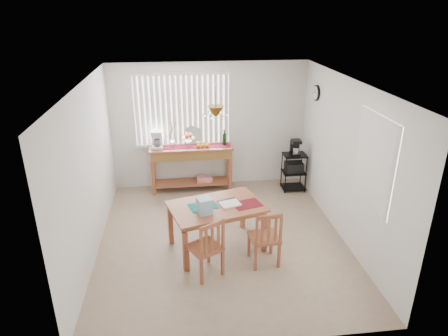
{
  "coord_description": "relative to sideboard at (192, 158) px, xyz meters",
  "views": [
    {
      "loc": [
        -0.64,
        -5.67,
        3.65
      ],
      "look_at": [
        0.1,
        0.55,
        1.05
      ],
      "focal_mm": 32.0,
      "sensor_mm": 36.0,
      "label": 1
    }
  ],
  "objects": [
    {
      "name": "chair_right",
      "position": [
        0.95,
        -2.74,
        -0.26
      ],
      "size": [
        0.46,
        0.46,
        0.91
      ],
      "color": "#A15636",
      "rests_on": "ground"
    },
    {
      "name": "dining_table",
      "position": [
        0.28,
        -2.22,
        -0.04
      ],
      "size": [
        1.61,
        1.26,
        0.76
      ],
      "color": "#A15636",
      "rests_on": "ground"
    },
    {
      "name": "sideboard",
      "position": [
        0.0,
        0.0,
        0.0
      ],
      "size": [
        1.68,
        0.47,
        0.95
      ],
      "color": "#A15636",
      "rests_on": "ground"
    },
    {
      "name": "sideboard_items",
      "position": [
        -0.29,
        0.02,
        0.38
      ],
      "size": [
        1.6,
        0.4,
        0.72
      ],
      "color": "maroon",
      "rests_on": "sideboard"
    },
    {
      "name": "cart_items",
      "position": [
        2.09,
        -0.26,
        0.22
      ],
      "size": [
        0.19,
        0.22,
        0.32
      ],
      "color": "black",
      "rests_on": "wire_cart"
    },
    {
      "name": "wire_cart",
      "position": [
        2.09,
        -0.26,
        -0.24
      ],
      "size": [
        0.46,
        0.37,
        0.79
      ],
      "color": "black",
      "rests_on": "ground"
    },
    {
      "name": "chair_left",
      "position": [
        0.07,
        -2.9,
        -0.26
      ],
      "size": [
        0.58,
        0.58,
        0.92
      ],
      "color": "#A15636",
      "rests_on": "ground"
    },
    {
      "name": "ground",
      "position": [
        0.39,
        -1.99,
        -0.72
      ],
      "size": [
        4.0,
        4.5,
        0.01
      ],
      "primitive_type": "cube",
      "color": "tan"
    },
    {
      "name": "table_items",
      "position": [
        0.18,
        -2.38,
        0.14
      ],
      "size": [
        1.18,
        0.54,
        0.24
      ],
      "color": "#167C7C",
      "rests_on": "dining_table"
    },
    {
      "name": "room_shell",
      "position": [
        0.4,
        -1.98,
        0.98
      ],
      "size": [
        4.2,
        4.7,
        2.7
      ],
      "color": "silver",
      "rests_on": "ground"
    }
  ]
}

